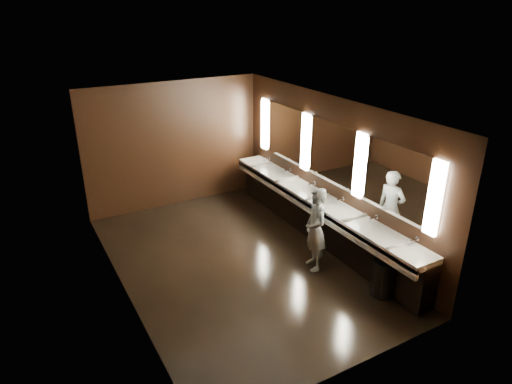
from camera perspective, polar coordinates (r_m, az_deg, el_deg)
floor at (r=8.35m, az=-2.28°, el=-8.71°), size 6.00×6.00×0.00m
ceiling at (r=7.28m, az=-2.63°, el=10.37°), size 4.00×6.00×0.02m
wall_back at (r=10.32m, az=-10.16°, el=5.82°), size 4.00×0.02×2.80m
wall_front at (r=5.52m, az=12.26°, el=-10.45°), size 4.00×0.02×2.80m
wall_left at (r=7.11m, az=-16.93°, el=-2.94°), size 0.02×6.00×2.80m
wall_right at (r=8.73m, az=9.30°, el=2.69°), size 0.02×6.00×2.80m
sink_counter at (r=8.97m, az=7.90°, el=-2.95°), size 0.55×5.40×1.01m
mirror_band at (r=8.61m, az=9.35°, el=4.85°), size 0.06×5.03×1.15m
person at (r=7.90m, az=7.46°, el=-4.67°), size 0.49×0.62×1.49m
trash_bin at (r=7.64m, az=15.70°, el=-10.27°), size 0.40×0.40×0.62m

